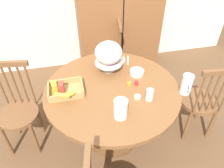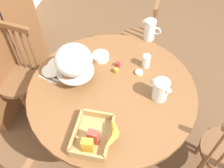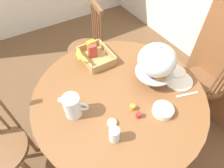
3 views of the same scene
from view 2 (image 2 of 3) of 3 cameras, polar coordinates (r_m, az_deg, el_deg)
name	(u,v)px [view 2 (image 2 of 3)]	position (r m, az deg, el deg)	size (l,w,h in m)	color
ground_plane	(132,139)	(2.46, 4.62, -12.59)	(10.00, 10.00, 0.00)	brown
dining_table	(112,104)	(2.01, 0.00, -4.55)	(1.27, 1.27, 0.74)	brown
windsor_chair_by_cabinet	(139,40)	(2.69, 6.39, 9.99)	(0.40, 0.40, 0.97)	brown
windsor_chair_facing_door	(19,79)	(2.45, -20.77, 1.20)	(0.40, 0.40, 0.97)	brown
pastry_stand_with_dome	(74,61)	(1.78, -8.86, 5.21)	(0.28, 0.28, 0.34)	silver
orange_juice_pitcher	(150,31)	(2.22, 8.76, 12.12)	(0.10, 0.18, 0.19)	silver
milk_pitcher	(160,90)	(1.77, 11.17, -1.49)	(0.14, 0.17, 0.17)	silver
cereal_basket	(95,136)	(1.58, -3.96, -12.00)	(0.32, 0.30, 0.12)	tan
china_plate_large	(61,66)	(2.04, -11.81, 4.18)	(0.22, 0.22, 0.01)	white
china_plate_small	(51,71)	(2.00, -13.87, 3.04)	(0.15, 0.15, 0.01)	white
cereal_bowl	(101,57)	(2.05, -2.67, 6.37)	(0.14, 0.14, 0.04)	white
drinking_glass	(146,61)	(1.98, 7.93, 5.28)	(0.06, 0.06, 0.11)	silver
butter_dish	(139,73)	(1.95, 6.31, 2.65)	(0.06, 0.06, 0.02)	beige
jam_jar_strawberry	(118,64)	(1.99, 1.41, 4.56)	(0.04, 0.04, 0.04)	#B7282D
jam_jar_apricot	(116,71)	(1.94, 1.02, 3.11)	(0.04, 0.04, 0.04)	orange
table_knife	(50,77)	(1.97, -14.18, 1.51)	(0.17, 0.01, 0.01)	silver
dinner_fork	(48,80)	(1.96, -14.71, 0.93)	(0.17, 0.01, 0.01)	silver
soup_spoon	(71,55)	(2.11, -9.55, 6.54)	(0.17, 0.01, 0.01)	silver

